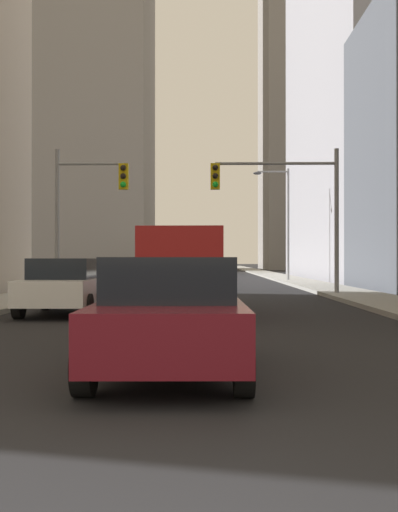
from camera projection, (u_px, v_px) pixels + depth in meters
name	position (u px, v px, depth m)	size (l,w,h in m)	color
sidewalk_left	(127.00, 276.00, 52.73)	(2.51, 160.00, 0.15)	#9E9E99
sidewalk_right	(277.00, 276.00, 52.56)	(2.51, 160.00, 0.15)	#9E9E99
cargo_van_red	(186.00, 267.00, 16.59)	(2.16, 5.26, 2.26)	maroon
sedan_maroon	(171.00, 315.00, 8.05)	(1.95, 4.23, 1.52)	maroon
sedan_white	(65.00, 286.00, 16.86)	(1.95, 4.21, 1.52)	white
sedan_blue	(139.00, 272.00, 35.67)	(1.95, 4.22, 1.52)	navy
sedan_grey	(151.00, 270.00, 40.69)	(1.95, 4.23, 1.52)	slate
traffic_signal_near_left	(88.00, 198.00, 25.35)	(3.00, 0.44, 6.00)	gray
traffic_signal_near_right	(281.00, 195.00, 25.25)	(5.21, 0.44, 6.00)	gray
street_lamp_right	(282.00, 213.00, 41.04)	(2.40, 0.32, 7.50)	gray
building_left_far_tower	(98.00, 37.00, 91.83)	(15.44, 18.13, 68.74)	gray
building_right_far_highrise	(337.00, 53.00, 96.06)	(22.88, 18.78, 66.98)	gray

